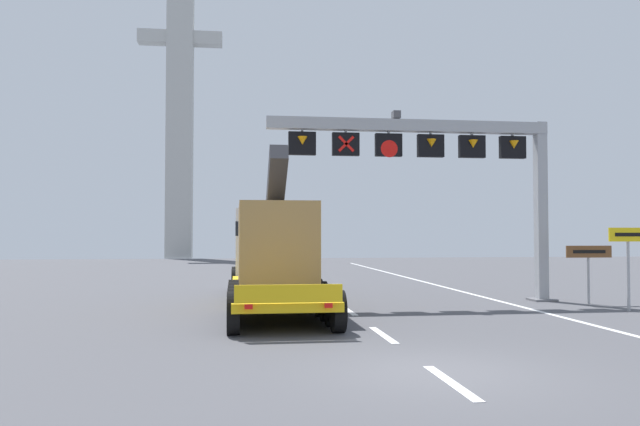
% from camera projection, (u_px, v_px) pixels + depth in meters
% --- Properties ---
extents(ground, '(112.00, 112.00, 0.00)m').
position_uv_depth(ground, '(437.00, 371.00, 11.61)').
color(ground, '#4C4C51').
extents(lane_markings, '(0.20, 53.67, 0.01)m').
position_uv_depth(lane_markings, '(313.00, 286.00, 30.97)').
color(lane_markings, silver).
rests_on(lane_markings, ground).
extents(edge_line_right, '(0.20, 63.00, 0.01)m').
position_uv_depth(edge_line_right, '(494.00, 300.00, 24.30)').
color(edge_line_right, silver).
rests_on(edge_line_right, ground).
extents(overhead_lane_gantry, '(11.08, 0.90, 7.20)m').
position_uv_depth(overhead_lane_gantry, '(443.00, 154.00, 23.70)').
color(overhead_lane_gantry, '#9EA0A5').
rests_on(overhead_lane_gantry, ground).
extents(heavy_haul_truck_yellow, '(3.06, 14.08, 5.30)m').
position_uv_depth(heavy_haul_truck_yellow, '(270.00, 249.00, 23.39)').
color(heavy_haul_truck_yellow, yellow).
rests_on(heavy_haul_truck_yellow, ground).
extents(exit_sign_yellow, '(1.42, 0.15, 2.78)m').
position_uv_depth(exit_sign_yellow, '(629.00, 249.00, 20.70)').
color(exit_sign_yellow, '#9EA0A5').
rests_on(exit_sign_yellow, ground).
extents(tourist_info_sign_brown, '(1.77, 0.15, 2.14)m').
position_uv_depth(tourist_info_sign_brown, '(589.00, 259.00, 22.94)').
color(tourist_info_sign_brown, '#9EA0A5').
rests_on(tourist_info_sign_brown, ground).
extents(bridge_pylon_distant, '(9.00, 2.00, 38.61)m').
position_uv_depth(bridge_pylon_distant, '(180.00, 77.00, 67.78)').
color(bridge_pylon_distant, '#B7B7B2').
rests_on(bridge_pylon_distant, ground).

